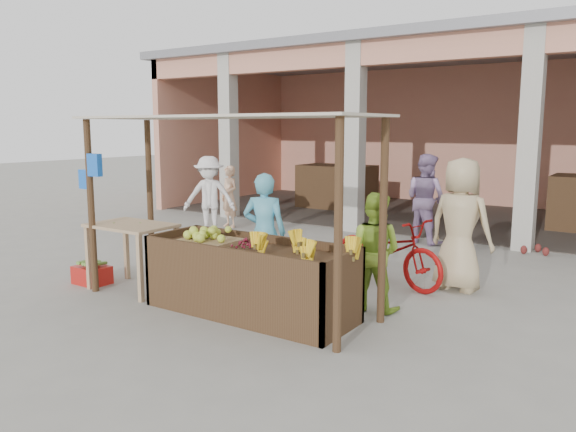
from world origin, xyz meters
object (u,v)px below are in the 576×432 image
Objects in this scene: fruit_stall at (250,282)px; side_table at (132,234)px; motorcycle at (387,249)px; red_crate at (92,275)px; vendor_green at (374,248)px; vendor_blue at (264,229)px.

side_table is at bearing -177.34° from fruit_stall.
motorcycle is at bearing 37.57° from side_table.
red_crate is at bearing -175.05° from fruit_stall.
motorcycle is at bearing -77.79° from vendor_green.
red_crate is at bearing 137.67° from motorcycle.
vendor_green is (1.58, 0.12, -0.10)m from vendor_blue.
vendor_green reaches higher than fruit_stall.
fruit_stall is 2.28m from motorcycle.
motorcycle is at bearing -157.63° from vendor_blue.
vendor_blue is (-0.42, 0.87, 0.47)m from fruit_stall.
vendor_blue reaches higher than red_crate.
side_table is at bearing 9.73° from vendor_blue.
side_table is 3.60m from motorcycle.
vendor_blue is (2.29, 1.11, 0.74)m from red_crate.
red_crate is at bearing 3.84° from vendor_blue.
vendor_green is at bearing 40.59° from fruit_stall.
fruit_stall is 1.68× the size of vendor_green.
vendor_blue is at bearing 115.50° from fruit_stall.
fruit_stall is 1.57m from vendor_green.
red_crate is (-2.71, -0.23, -0.27)m from fruit_stall.
side_table is 1.84m from vendor_blue.
fruit_stall is 2.02m from side_table.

